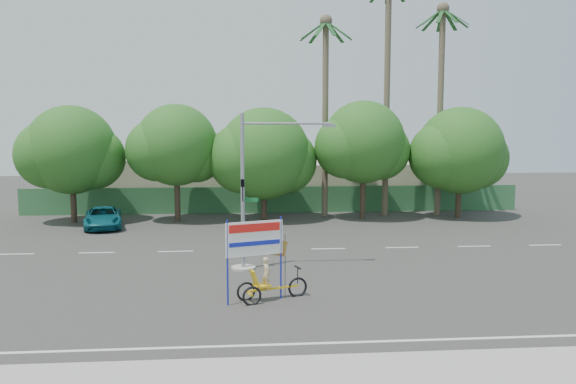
{
  "coord_description": "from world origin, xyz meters",
  "views": [
    {
      "loc": [
        -2.5,
        -20.96,
        6.2
      ],
      "look_at": [
        -0.47,
        3.9,
        3.5
      ],
      "focal_mm": 35.0,
      "sensor_mm": 36.0,
      "label": 1
    }
  ],
  "objects": [
    {
      "name": "tree_far_right",
      "position": [
        12.95,
        18.0,
        4.64
      ],
      "size": [
        7.38,
        6.2,
        7.94
      ],
      "color": "#473828",
      "rests_on": "ground"
    },
    {
      "name": "building_right",
      "position": [
        8.0,
        26.0,
        1.8
      ],
      "size": [
        14.0,
        8.0,
        3.6
      ],
      "primitive_type": "cube",
      "color": "beige",
      "rests_on": "ground"
    },
    {
      "name": "tree_far_left",
      "position": [
        -14.05,
        18.0,
        4.76
      ],
      "size": [
        7.14,
        6.0,
        7.96
      ],
      "color": "#473828",
      "rests_on": "ground"
    },
    {
      "name": "sidewalk_near",
      "position": [
        0.0,
        -7.5,
        0.06
      ],
      "size": [
        50.0,
        2.4,
        0.12
      ],
      "primitive_type": "cube",
      "color": "gray",
      "rests_on": "ground"
    },
    {
      "name": "ground",
      "position": [
        0.0,
        0.0,
        0.0
      ],
      "size": [
        120.0,
        120.0,
        0.0
      ],
      "primitive_type": "plane",
      "color": "#33302D",
      "rests_on": "ground"
    },
    {
      "name": "tree_left",
      "position": [
        -7.05,
        18.0,
        5.06
      ],
      "size": [
        6.66,
        5.6,
        8.07
      ],
      "color": "#473828",
      "rests_on": "ground"
    },
    {
      "name": "pickup_truck",
      "position": [
        -11.47,
        15.61,
        0.68
      ],
      "size": [
        3.23,
        5.24,
        1.35
      ],
      "primitive_type": "imported",
      "rotation": [
        0.0,
        0.0,
        0.21
      ],
      "color": "#0E5A68",
      "rests_on": "ground"
    },
    {
      "name": "palm_short",
      "position": [
        3.5,
        19.5,
        8.86
      ],
      "size": [
        3.73,
        3.79,
        14.45
      ],
      "color": "#70604C",
      "rests_on": "ground"
    },
    {
      "name": "palm_mid",
      "position": [
        12.0,
        19.5,
        9.4
      ],
      "size": [
        3.73,
        3.79,
        15.45
      ],
      "color": "#70604C",
      "rests_on": "ground"
    },
    {
      "name": "palm_tall",
      "position": [
        8.0,
        19.5,
        10.46
      ],
      "size": [
        3.73,
        3.79,
        17.45
      ],
      "color": "#70604C",
      "rests_on": "ground"
    },
    {
      "name": "fence",
      "position": [
        0.0,
        21.5,
        1.0
      ],
      "size": [
        38.0,
        0.08,
        2.0
      ],
      "primitive_type": "cube",
      "color": "#336B3D",
      "rests_on": "ground"
    },
    {
      "name": "tree_center",
      "position": [
        -1.05,
        18.0,
        4.47
      ],
      "size": [
        7.62,
        6.4,
        7.85
      ],
      "color": "#473828",
      "rests_on": "ground"
    },
    {
      "name": "traffic_signal",
      "position": [
        -2.2,
        3.98,
        2.92
      ],
      "size": [
        4.72,
        1.1,
        7.0
      ],
      "color": "gray",
      "rests_on": "ground"
    },
    {
      "name": "tree_right",
      "position": [
        5.95,
        18.0,
        5.24
      ],
      "size": [
        6.9,
        5.8,
        8.36
      ],
      "color": "#473828",
      "rests_on": "ground"
    },
    {
      "name": "building_left",
      "position": [
        -10.0,
        26.0,
        2.0
      ],
      "size": [
        12.0,
        8.0,
        4.0
      ],
      "primitive_type": "cube",
      "color": "beige",
      "rests_on": "ground"
    },
    {
      "name": "trike_billboard",
      "position": [
        -1.8,
        -0.87,
        1.26
      ],
      "size": [
        3.05,
        1.34,
        3.14
      ],
      "rotation": [
        0.0,
        0.0,
        0.33
      ],
      "color": "black",
      "rests_on": "ground"
    }
  ]
}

